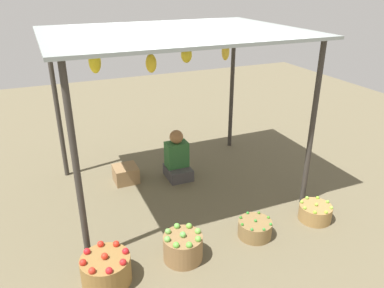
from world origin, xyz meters
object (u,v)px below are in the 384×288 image
basket_green_chilies (255,228)px  basket_limes (315,212)px  basket_red_tomatoes (106,269)px  basket_green_apples (183,247)px  vendor_person (177,160)px  wooden_crate_near_vendor (126,174)px

basket_green_chilies → basket_limes: bearing=-0.9°
basket_red_tomatoes → basket_green_chilies: basket_red_tomatoes is taller
basket_green_apples → basket_red_tomatoes: bearing=-179.2°
vendor_person → basket_limes: vendor_person is taller
vendor_person → basket_green_apples: (-0.63, -1.79, -0.14)m
basket_red_tomatoes → basket_limes: (2.71, 0.03, -0.05)m
basket_red_tomatoes → basket_green_apples: 0.85m
vendor_person → basket_green_chilies: 1.80m
basket_red_tomatoes → basket_limes: bearing=0.6°
vendor_person → basket_green_chilies: (0.33, -1.76, -0.20)m
basket_green_apples → basket_limes: size_ratio=1.06×
basket_limes → vendor_person: bearing=124.6°
basket_green_apples → basket_green_chilies: 0.95m
basket_red_tomatoes → basket_green_apples: basket_red_tomatoes is taller
basket_green_apples → basket_green_chilies: size_ratio=1.08×
basket_red_tomatoes → basket_green_chilies: bearing=1.4°
basket_limes → wooden_crate_near_vendor: (-2.01, 1.95, 0.02)m
basket_red_tomatoes → wooden_crate_near_vendor: basket_red_tomatoes is taller
basket_limes → wooden_crate_near_vendor: bearing=135.9°
basket_red_tomatoes → basket_green_apples: bearing=0.8°
wooden_crate_near_vendor → basket_red_tomatoes: bearing=-109.4°
vendor_person → basket_limes: (1.23, -1.78, -0.19)m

